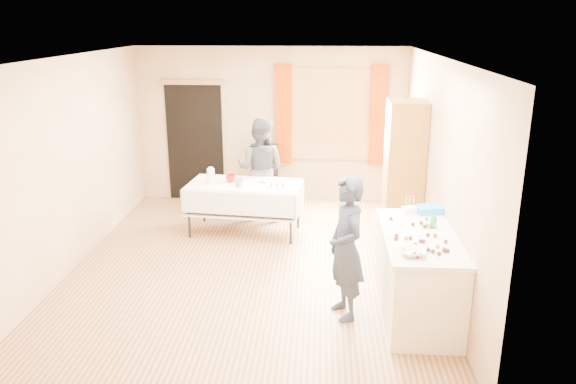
# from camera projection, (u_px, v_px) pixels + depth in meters

# --- Properties ---
(floor) EXTENTS (4.50, 5.50, 0.02)m
(floor) POSITION_uv_depth(u_px,v_px,m) (253.00, 265.00, 7.21)
(floor) COLOR #9E7047
(floor) RESTS_ON ground
(ceiling) EXTENTS (4.50, 5.50, 0.02)m
(ceiling) POSITION_uv_depth(u_px,v_px,m) (248.00, 56.00, 6.43)
(ceiling) COLOR white
(ceiling) RESTS_ON floor
(wall_back) EXTENTS (4.50, 0.02, 2.60)m
(wall_back) POSITION_uv_depth(u_px,v_px,m) (271.00, 125.00, 9.45)
(wall_back) COLOR tan
(wall_back) RESTS_ON floor
(wall_front) EXTENTS (4.50, 0.02, 2.60)m
(wall_front) POSITION_uv_depth(u_px,v_px,m) (205.00, 260.00, 4.19)
(wall_front) COLOR tan
(wall_front) RESTS_ON floor
(wall_left) EXTENTS (0.02, 5.50, 2.60)m
(wall_left) POSITION_uv_depth(u_px,v_px,m) (69.00, 164.00, 6.95)
(wall_left) COLOR tan
(wall_left) RESTS_ON floor
(wall_right) EXTENTS (0.02, 5.50, 2.60)m
(wall_right) POSITION_uv_depth(u_px,v_px,m) (439.00, 170.00, 6.69)
(wall_right) COLOR tan
(wall_right) RESTS_ON floor
(window_frame) EXTENTS (1.32, 0.06, 1.52)m
(window_frame) POSITION_uv_depth(u_px,v_px,m) (330.00, 115.00, 9.30)
(window_frame) COLOR olive
(window_frame) RESTS_ON wall_back
(window_pane) EXTENTS (1.20, 0.02, 1.40)m
(window_pane) POSITION_uv_depth(u_px,v_px,m) (330.00, 115.00, 9.28)
(window_pane) COLOR white
(window_pane) RESTS_ON wall_back
(curtain_left) EXTENTS (0.28, 0.06, 1.65)m
(curtain_left) POSITION_uv_depth(u_px,v_px,m) (283.00, 115.00, 9.29)
(curtain_left) COLOR #A03100
(curtain_left) RESTS_ON wall_back
(curtain_right) EXTENTS (0.28, 0.06, 1.65)m
(curtain_right) POSITION_uv_depth(u_px,v_px,m) (378.00, 116.00, 9.21)
(curtain_right) COLOR #A03100
(curtain_right) RESTS_ON wall_back
(doorway) EXTENTS (0.95, 0.04, 2.00)m
(doorway) POSITION_uv_depth(u_px,v_px,m) (195.00, 142.00, 9.59)
(doorway) COLOR black
(doorway) RESTS_ON floor
(door_lintel) EXTENTS (1.05, 0.06, 0.08)m
(door_lintel) POSITION_uv_depth(u_px,v_px,m) (192.00, 82.00, 9.25)
(door_lintel) COLOR olive
(door_lintel) RESTS_ON wall_back
(cabinet) EXTENTS (0.50, 0.60, 1.99)m
(cabinet) POSITION_uv_depth(u_px,v_px,m) (404.00, 173.00, 7.69)
(cabinet) COLOR #8F5E20
(cabinet) RESTS_ON floor
(counter) EXTENTS (0.77, 1.62, 0.91)m
(counter) POSITION_uv_depth(u_px,v_px,m) (418.00, 275.00, 5.89)
(counter) COLOR beige
(counter) RESTS_ON floor
(party_table) EXTENTS (1.72, 1.01, 0.75)m
(party_table) POSITION_uv_depth(u_px,v_px,m) (245.00, 204.00, 8.18)
(party_table) COLOR black
(party_table) RESTS_ON floor
(chair) EXTENTS (0.53, 0.53, 1.06)m
(chair) POSITION_uv_depth(u_px,v_px,m) (267.00, 190.00, 9.27)
(chair) COLOR black
(chair) RESTS_ON floor
(girl) EXTENTS (0.79, 0.71, 1.53)m
(girl) POSITION_uv_depth(u_px,v_px,m) (346.00, 248.00, 5.76)
(girl) COLOR #1E2639
(girl) RESTS_ON floor
(woman) EXTENTS (1.04, 0.94, 1.59)m
(woman) POSITION_uv_depth(u_px,v_px,m) (260.00, 169.00, 8.70)
(woman) COLOR black
(woman) RESTS_ON floor
(soda_can) EXTENTS (0.08, 0.08, 0.12)m
(soda_can) POSITION_uv_depth(u_px,v_px,m) (433.00, 222.00, 5.90)
(soda_can) COLOR #1A9441
(soda_can) RESTS_ON counter
(mixing_bowl) EXTENTS (0.28, 0.28, 0.06)m
(mixing_bowl) POSITION_uv_depth(u_px,v_px,m) (412.00, 252.00, 5.24)
(mixing_bowl) COLOR white
(mixing_bowl) RESTS_ON counter
(foam_block) EXTENTS (0.17, 0.14, 0.08)m
(foam_block) POSITION_uv_depth(u_px,v_px,m) (409.00, 210.00, 6.34)
(foam_block) COLOR white
(foam_block) RESTS_ON counter
(blue_basket) EXTENTS (0.33, 0.25, 0.08)m
(blue_basket) POSITION_uv_depth(u_px,v_px,m) (430.00, 210.00, 6.37)
(blue_basket) COLOR #1B8ACF
(blue_basket) RESTS_ON counter
(pitcher) EXTENTS (0.11, 0.11, 0.22)m
(pitcher) POSITION_uv_depth(u_px,v_px,m) (211.00, 176.00, 8.04)
(pitcher) COLOR silver
(pitcher) RESTS_ON party_table
(cup_red) EXTENTS (0.20, 0.20, 0.11)m
(cup_red) POSITION_uv_depth(u_px,v_px,m) (231.00, 178.00, 8.14)
(cup_red) COLOR #B60804
(cup_red) RESTS_ON party_table
(cup_rainbow) EXTENTS (0.15, 0.15, 0.12)m
(cup_rainbow) POSITION_uv_depth(u_px,v_px,m) (239.00, 183.00, 7.91)
(cup_rainbow) COLOR red
(cup_rainbow) RESTS_ON party_table
(small_bowl) EXTENTS (0.24, 0.24, 0.05)m
(small_bowl) POSITION_uv_depth(u_px,v_px,m) (264.00, 180.00, 8.15)
(small_bowl) COLOR white
(small_bowl) RESTS_ON party_table
(pastry_tray) EXTENTS (0.33, 0.29, 0.02)m
(pastry_tray) POSITION_uv_depth(u_px,v_px,m) (277.00, 187.00, 7.90)
(pastry_tray) COLOR white
(pastry_tray) RESTS_ON party_table
(bottle) EXTENTS (0.09, 0.10, 0.15)m
(bottle) POSITION_uv_depth(u_px,v_px,m) (211.00, 173.00, 8.35)
(bottle) COLOR white
(bottle) RESTS_ON party_table
(cake_balls) EXTENTS (0.52, 1.08, 0.04)m
(cake_balls) POSITION_uv_depth(u_px,v_px,m) (422.00, 239.00, 5.56)
(cake_balls) COLOR #3F2314
(cake_balls) RESTS_ON counter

